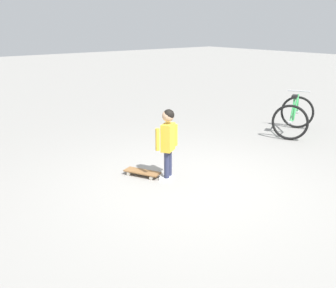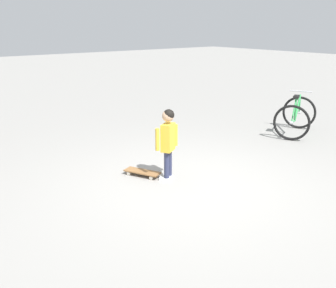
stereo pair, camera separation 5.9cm
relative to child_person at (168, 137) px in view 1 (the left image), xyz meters
The scene contains 4 objects.
ground_plane 0.80m from the child_person, 165.15° to the right, with size 50.00×50.00×0.00m, color gray.
child_person is the anchor object (origin of this frame).
skateboard 0.73m from the child_person, 30.75° to the left, with size 0.59×0.41×0.07m.
bicycle_mid 3.64m from the child_person, 84.83° to the right, with size 1.11×1.27×0.85m.
Camera 1 is at (-3.75, 3.49, 2.21)m, focal length 41.82 mm.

